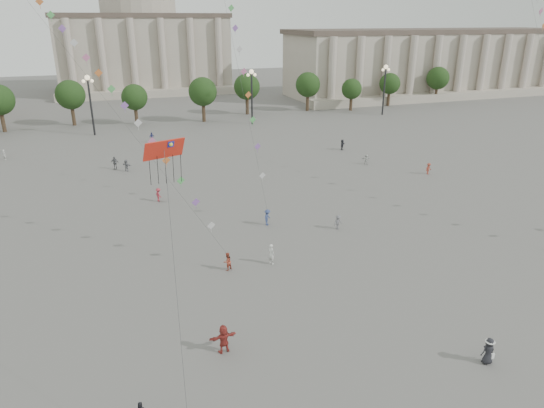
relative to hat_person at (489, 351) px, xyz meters
name	(u,v)px	position (x,y,z in m)	size (l,w,h in m)	color
ground	(351,348)	(-7.19, 4.00, -0.91)	(360.00, 360.00, 0.00)	#565451
hall_east	(433,63)	(67.81, 97.89, 7.51)	(84.00, 26.22, 17.20)	#A49989
hall_central	(141,39)	(-7.19, 133.22, 13.32)	(48.30, 34.30, 35.50)	#A49989
tree_row	(169,95)	(-7.19, 82.00, 4.48)	(137.12, 5.12, 8.00)	#34281A
lamp_post_mid_west	(89,94)	(-22.19, 74.00, 6.44)	(2.00, 0.90, 10.65)	#262628
lamp_post_mid_east	(252,87)	(7.81, 74.00, 6.44)	(2.00, 0.90, 10.65)	#262628
lamp_post_far_east	(385,81)	(37.81, 74.00, 6.44)	(2.00, 0.90, 10.65)	#262628
person_crowd_0	(152,137)	(-12.97, 64.88, -0.05)	(1.02, 0.42, 1.73)	navy
person_crowd_4	(175,145)	(-9.94, 58.72, -0.14)	(1.43, 0.46, 1.55)	silver
person_crowd_6	(338,222)	(0.52, 21.36, -0.16)	(0.97, 0.56, 1.50)	slate
person_crowd_7	(366,159)	(14.89, 40.94, -0.17)	(1.37, 0.44, 1.48)	silver
person_crowd_8	(429,169)	(20.47, 33.86, -0.13)	(1.01, 0.58, 1.56)	#963829
person_crowd_9	(342,145)	(15.41, 49.50, -0.07)	(1.57, 0.50, 1.69)	#222228
person_crowd_10	(4,155)	(-35.09, 61.17, -0.14)	(0.56, 0.37, 1.55)	beige
person_crowd_12	(126,165)	(-18.19, 48.97, -0.10)	(1.51, 0.48, 1.63)	slate
person_crowd_13	(271,254)	(-8.25, 16.63, 0.01)	(0.68, 0.44, 1.86)	silver
person_crowd_16	(115,163)	(-19.67, 50.52, 0.00)	(1.07, 0.45, 1.82)	#5C5C61
person_crowd_17	(159,195)	(-15.48, 35.45, -0.12)	(1.02, 0.59, 1.58)	#9F2B37
tourist_2	(224,339)	(-15.00, 6.43, 0.06)	(1.80, 0.57, 1.94)	#A0312B
kite_flyer_0	(227,261)	(-12.08, 16.81, -0.13)	(0.77, 0.60, 1.58)	#9F3E2B
kite_flyer_1	(267,217)	(-5.83, 24.68, -0.07)	(1.10, 0.63, 1.70)	navy
hat_person	(489,351)	(0.00, 0.00, 0.00)	(0.88, 0.60, 1.76)	black
dragon_kite	(165,164)	(-17.78, 5.99, 11.91)	(2.25, 4.75, 14.59)	red
kite_train_west	(52,21)	(-24.05, 35.84, 18.71)	(22.92, 35.47, 54.23)	#3F3F3F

